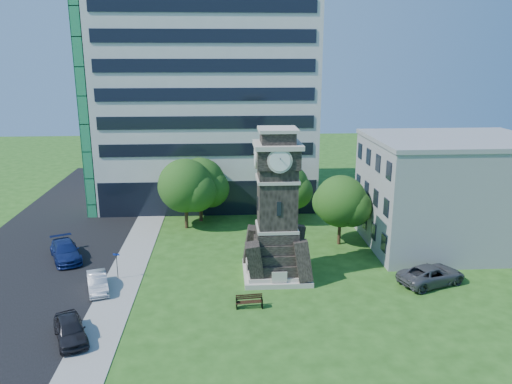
{
  "coord_description": "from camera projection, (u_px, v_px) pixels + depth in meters",
  "views": [
    {
      "loc": [
        -1.11,
        -35.98,
        17.49
      ],
      "look_at": [
        1.58,
        6.08,
        6.05
      ],
      "focal_mm": 35.0,
      "sensor_mm": 36.0,
      "label": 1
    }
  ],
  "objects": [
    {
      "name": "tree_nc",
      "position": [
        201.0,
        184.0,
        54.01
      ],
      "size": [
        6.05,
        5.5,
        7.05
      ],
      "rotation": [
        0.0,
        0.0,
        -0.23
      ],
      "color": "#332114",
      "rests_on": "ground"
    },
    {
      "name": "street",
      "position": [
        31.0,
        267.0,
        43.0
      ],
      "size": [
        14.0,
        80.0,
        0.02
      ],
      "primitive_type": "cube",
      "color": "black",
      "rests_on": "ground"
    },
    {
      "name": "clock_tower",
      "position": [
        277.0,
        214.0,
        40.03
      ],
      "size": [
        5.4,
        5.4,
        12.22
      ],
      "color": "#BCB4A4",
      "rests_on": "ground"
    },
    {
      "name": "office_tall",
      "position": [
        206.0,
        85.0,
        60.26
      ],
      "size": [
        26.2,
        15.11,
        28.6
      ],
      "color": "silver",
      "rests_on": "ground"
    },
    {
      "name": "car_street_north",
      "position": [
        65.0,
        251.0,
        44.35
      ],
      "size": [
        4.3,
        5.87,
        1.58
      ],
      "primitive_type": "imported",
      "rotation": [
        0.0,
        0.0,
        0.43
      ],
      "color": "navy",
      "rests_on": "ground"
    },
    {
      "name": "ground",
      "position": [
        241.0,
        286.0,
        39.3
      ],
      "size": [
        160.0,
        160.0,
        0.0
      ],
      "primitive_type": "plane",
      "color": "#265017",
      "rests_on": "ground"
    },
    {
      "name": "car_east_lot",
      "position": [
        432.0,
        275.0,
        39.59
      ],
      "size": [
        6.12,
        4.36,
        1.55
      ],
      "primitive_type": "imported",
      "rotation": [
        0.0,
        0.0,
        1.93
      ],
      "color": "#4D4E52",
      "rests_on": "ground"
    },
    {
      "name": "sidewalk",
      "position": [
        130.0,
        264.0,
        43.52
      ],
      "size": [
        3.0,
        70.0,
        0.06
      ],
      "primitive_type": "cube",
      "color": "gray",
      "rests_on": "ground"
    },
    {
      "name": "car_street_south",
      "position": [
        70.0,
        329.0,
        31.69
      ],
      "size": [
        3.38,
        4.7,
        1.49
      ],
      "primitive_type": "imported",
      "rotation": [
        0.0,
        0.0,
        0.42
      ],
      "color": "black",
      "rests_on": "ground"
    },
    {
      "name": "street_sign",
      "position": [
        117.0,
        263.0,
        40.22
      ],
      "size": [
        0.55,
        0.05,
        2.28
      ],
      "rotation": [
        0.0,
        0.0,
        -0.23
      ],
      "color": "black",
      "rests_on": "ground"
    },
    {
      "name": "car_street_mid",
      "position": [
        97.0,
        282.0,
        38.48
      ],
      "size": [
        2.57,
        4.31,
        1.34
      ],
      "primitive_type": "imported",
      "rotation": [
        0.0,
        0.0,
        0.3
      ],
      "color": "#A8AAB0",
      "rests_on": "ground"
    },
    {
      "name": "park_bench",
      "position": [
        249.0,
        301.0,
        35.85
      ],
      "size": [
        1.94,
        0.52,
        1.0
      ],
      "rotation": [
        0.0,
        0.0,
        0.1
      ],
      "color": "black",
      "rests_on": "ground"
    },
    {
      "name": "tree_ne",
      "position": [
        286.0,
        188.0,
        53.4
      ],
      "size": [
        5.43,
        4.94,
        6.59
      ],
      "rotation": [
        0.0,
        0.0,
        0.34
      ],
      "color": "#332114",
      "rests_on": "ground"
    },
    {
      "name": "office_low",
      "position": [
        450.0,
        192.0,
        46.87
      ],
      "size": [
        15.2,
        12.2,
        10.4
      ],
      "color": "gray",
      "rests_on": "ground"
    },
    {
      "name": "tree_east",
      "position": [
        341.0,
        203.0,
        47.15
      ],
      "size": [
        5.44,
        4.95,
        6.79
      ],
      "rotation": [
        0.0,
        0.0,
        -0.16
      ],
      "color": "#332114",
      "rests_on": "ground"
    },
    {
      "name": "tree_nw",
      "position": [
        186.0,
        187.0,
        51.64
      ],
      "size": [
        6.17,
        5.61,
        7.43
      ],
      "rotation": [
        0.0,
        0.0,
        0.03
      ],
      "color": "#332114",
      "rests_on": "ground"
    }
  ]
}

